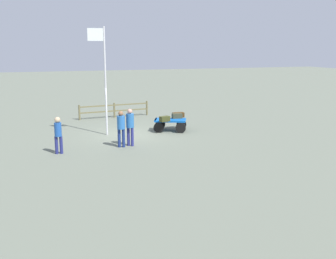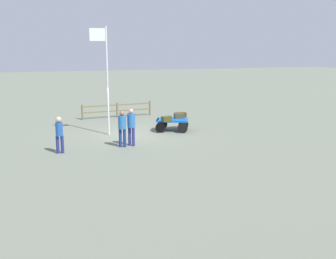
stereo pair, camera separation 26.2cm
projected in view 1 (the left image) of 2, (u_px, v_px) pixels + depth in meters
name	position (u px, v px, depth m)	size (l,w,h in m)	color
ground_plane	(129.00, 134.00, 21.35)	(120.00, 120.00, 0.00)	slate
luggage_cart	(170.00, 123.00, 22.06)	(2.07, 1.74, 0.66)	blue
suitcase_dark	(178.00, 115.00, 22.61)	(0.62, 0.34, 0.28)	#462E14
suitcase_maroon	(165.00, 119.00, 21.34)	(0.61, 0.44, 0.28)	#383C1C
suitcase_tan	(177.00, 116.00, 22.32)	(0.56, 0.36, 0.27)	#3C3C27
worker_lead	(121.00, 126.00, 18.35)	(0.45, 0.45, 1.71)	navy
worker_trailing	(130.00, 124.00, 18.59)	(0.52, 0.52, 1.77)	navy
worker_supervisor	(58.00, 133.00, 17.23)	(0.34, 0.32, 1.64)	navy
flagpole	(103.00, 72.00, 20.50)	(0.88, 0.19, 5.63)	silver
wooden_fence	(114.00, 109.00, 26.29)	(4.75, 0.52, 0.98)	brown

